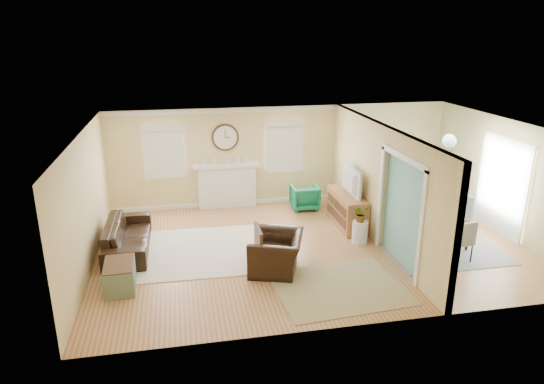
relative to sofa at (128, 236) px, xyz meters
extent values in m
plane|color=#966433|center=(3.85, -0.58, -0.32)|extent=(9.00, 9.00, 0.00)
cube|color=tan|center=(3.85, 2.42, 0.98)|extent=(9.00, 0.02, 2.60)
cube|color=tan|center=(3.85, -3.58, 0.98)|extent=(9.00, 0.02, 2.60)
cube|color=tan|center=(-0.65, -0.58, 0.98)|extent=(0.02, 6.00, 2.60)
cube|color=tan|center=(8.35, -0.58, 0.98)|extent=(0.02, 6.00, 2.60)
cube|color=white|center=(3.85, -0.58, 2.28)|extent=(9.00, 6.00, 0.02)
cube|color=tan|center=(5.35, 0.82, 0.98)|extent=(0.12, 3.20, 2.60)
cube|color=tan|center=(5.35, -3.08, 0.98)|extent=(0.12, 1.00, 2.60)
cube|color=tan|center=(5.35, -1.68, 2.08)|extent=(0.12, 1.80, 0.40)
cube|color=white|center=(5.28, -0.78, 0.78)|extent=(0.04, 0.12, 2.20)
cube|color=white|center=(5.28, -2.58, 0.78)|extent=(0.04, 0.12, 2.20)
cube|color=white|center=(5.28, -1.68, 1.88)|extent=(0.04, 1.92, 0.12)
cube|color=#6CB9B3|center=(5.42, -0.58, 0.98)|extent=(0.02, 6.00, 2.60)
cube|color=white|center=(2.35, 2.30, 0.23)|extent=(1.50, 0.24, 1.10)
cube|color=white|center=(2.35, 2.27, 0.81)|extent=(1.70, 0.30, 0.08)
cube|color=black|center=(2.35, 2.40, 0.18)|extent=(0.85, 0.02, 0.75)
cube|color=gold|center=(2.35, 2.29, 0.10)|extent=(0.85, 0.02, 0.62)
cylinder|color=#4E311F|center=(2.35, 2.39, 1.53)|extent=(0.70, 0.06, 0.70)
cylinder|color=silver|center=(2.35, 2.36, 1.53)|extent=(0.60, 0.01, 0.60)
cube|color=black|center=(2.35, 2.35, 1.63)|extent=(0.02, 0.01, 0.20)
cube|color=black|center=(2.41, 2.35, 1.53)|extent=(0.12, 0.01, 0.02)
cube|color=white|center=(0.80, 2.40, 1.23)|extent=(0.90, 0.03, 1.30)
cube|color=white|center=(0.80, 2.37, 1.23)|extent=(1.00, 0.04, 1.40)
cube|color=#F0E4CB|center=(0.80, 2.33, 1.86)|extent=(1.05, 0.10, 0.18)
cube|color=white|center=(3.90, 2.40, 1.23)|extent=(0.90, 0.03, 1.30)
cube|color=white|center=(3.90, 2.37, 1.23)|extent=(1.00, 0.04, 1.40)
cube|color=#F0E4CB|center=(3.90, 2.33, 1.86)|extent=(1.05, 0.10, 0.18)
cube|color=white|center=(8.32, -0.58, 0.78)|extent=(0.03, 1.60, 2.10)
cube|color=white|center=(8.29, -0.58, 0.78)|extent=(0.03, 1.70, 2.20)
cylinder|color=gold|center=(6.85, -0.58, 2.13)|extent=(0.02, 0.02, 0.30)
sphere|color=white|center=(6.85, -0.58, 1.88)|extent=(0.30, 0.30, 0.30)
cube|color=#F0E4CB|center=(1.46, -0.34, -0.32)|extent=(2.93, 2.56, 0.02)
cube|color=tan|center=(3.87, -2.39, -0.32)|extent=(2.42, 2.04, 0.01)
cube|color=gray|center=(6.54, -0.73, -0.32)|extent=(2.41, 3.02, 0.01)
imported|color=black|center=(0.00, 0.00, 0.00)|extent=(0.87, 2.21, 0.65)
imported|color=black|center=(2.90, -1.48, 0.04)|extent=(1.28, 1.37, 0.73)
imported|color=#076648|center=(4.32, 1.75, 0.00)|extent=(0.69, 0.71, 0.64)
cube|color=#5F755B|center=(-0.01, -1.64, -0.09)|extent=(0.56, 0.88, 0.48)
cube|color=#4E311F|center=(-0.01, -1.64, 0.16)|extent=(0.53, 0.83, 0.02)
cube|color=#9D7042|center=(5.01, 0.43, 0.08)|extent=(0.52, 1.56, 0.80)
cube|color=#4E311F|center=(4.74, -0.04, 0.23)|extent=(0.01, 0.42, 0.22)
cube|color=#4E311F|center=(4.74, -0.04, -0.04)|extent=(0.01, 0.42, 0.22)
cube|color=#4E311F|center=(4.74, 0.43, 0.23)|extent=(0.01, 0.42, 0.22)
cube|color=#4E311F|center=(4.74, 0.43, -0.04)|extent=(0.01, 0.42, 0.22)
cube|color=#4E311F|center=(4.74, 0.90, 0.23)|extent=(0.01, 0.42, 0.22)
cube|color=#4E311F|center=(4.74, 0.90, -0.04)|extent=(0.01, 0.42, 0.22)
imported|color=black|center=(4.99, 0.43, 0.80)|extent=(0.17, 1.12, 0.64)
cylinder|color=white|center=(4.95, -0.58, -0.07)|extent=(0.34, 0.34, 0.50)
imported|color=#337F33|center=(4.95, -0.58, 0.37)|extent=(0.41, 0.38, 0.38)
imported|color=#4E311F|center=(6.54, -0.73, -0.03)|extent=(1.27, 1.84, 0.59)
cube|color=gray|center=(6.63, 0.42, 0.17)|extent=(0.57, 0.57, 0.05)
cube|color=gray|center=(6.63, 0.42, 0.44)|extent=(0.45, 0.19, 0.54)
cylinder|color=black|center=(6.75, 0.66, -0.09)|extent=(0.03, 0.03, 0.46)
cylinder|color=black|center=(6.86, 0.30, -0.09)|extent=(0.03, 0.03, 0.46)
cylinder|color=black|center=(6.40, 0.54, -0.09)|extent=(0.03, 0.03, 0.46)
cylinder|color=black|center=(6.51, 0.19, -0.09)|extent=(0.03, 0.03, 0.46)
cube|color=gray|center=(6.62, -1.80, 0.09)|extent=(0.44, 0.44, 0.05)
cube|color=gray|center=(6.62, -1.80, 0.33)|extent=(0.39, 0.11, 0.46)
cylinder|color=black|center=(6.49, -1.97, -0.13)|extent=(0.03, 0.03, 0.39)
cylinder|color=black|center=(6.44, -1.66, -0.13)|extent=(0.03, 0.03, 0.39)
cylinder|color=black|center=(6.80, -1.93, -0.13)|extent=(0.03, 0.03, 0.39)
cylinder|color=black|center=(6.76, -1.62, -0.13)|extent=(0.03, 0.03, 0.39)
cube|color=white|center=(5.82, -0.65, 0.14)|extent=(0.48, 0.48, 0.05)
cube|color=white|center=(5.82, -0.65, 0.40)|extent=(0.10, 0.44, 0.52)
cylinder|color=black|center=(5.67, -0.45, -0.10)|extent=(0.03, 0.03, 0.44)
cylinder|color=black|center=(6.02, -0.49, -0.10)|extent=(0.03, 0.03, 0.44)
cylinder|color=black|center=(5.63, -0.80, -0.10)|extent=(0.03, 0.03, 0.44)
cylinder|color=black|center=(5.98, -0.84, -0.10)|extent=(0.03, 0.03, 0.44)
cube|color=gray|center=(7.21, -0.67, 0.14)|extent=(0.44, 0.44, 0.05)
cube|color=gray|center=(7.21, -0.67, 0.40)|extent=(0.05, 0.43, 0.52)
cylinder|color=black|center=(7.38, -0.84, -0.11)|extent=(0.03, 0.03, 0.43)
cylinder|color=black|center=(7.03, -0.84, -0.11)|extent=(0.03, 0.03, 0.43)
cylinder|color=black|center=(7.38, -0.49, -0.11)|extent=(0.03, 0.03, 0.43)
cylinder|color=black|center=(7.03, -0.49, -0.11)|extent=(0.03, 0.03, 0.43)
camera|label=1|loc=(1.19, -9.81, 4.11)|focal=32.00mm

